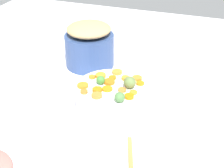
{
  "coord_description": "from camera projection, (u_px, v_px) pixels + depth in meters",
  "views": [
    {
      "loc": [
        0.3,
        -0.91,
        0.72
      ],
      "look_at": [
        -0.03,
        0.02,
        0.14
      ],
      "focal_mm": 52.78,
      "sensor_mm": 36.0,
      "label": 1
    }
  ],
  "objects": [
    {
      "name": "carrot_slice_1",
      "position": [
        133.0,
        92.0,
        1.11
      ],
      "size": [
        0.03,
        0.03,
        0.01
      ],
      "primitive_type": "cylinder",
      "rotation": [
        0.0,
        0.0,
        6.08
      ],
      "color": "orange",
      "rests_on": "serving_bowl_carrots"
    },
    {
      "name": "carrot_slice_8",
      "position": [
        83.0,
        85.0,
        1.14
      ],
      "size": [
        0.05,
        0.05,
        0.01
      ],
      "primitive_type": "cylinder",
      "rotation": [
        0.0,
        0.0,
        1.96
      ],
      "color": "orange",
      "rests_on": "serving_bowl_carrots"
    },
    {
      "name": "carrot_slice_11",
      "position": [
        107.0,
        89.0,
        1.13
      ],
      "size": [
        0.05,
        0.05,
        0.01
      ],
      "primitive_type": "cylinder",
      "rotation": [
        0.0,
        0.0,
        5.53
      ],
      "color": "orange",
      "rests_on": "serving_bowl_carrots"
    },
    {
      "name": "carrot_slice_4",
      "position": [
        112.0,
        78.0,
        1.19
      ],
      "size": [
        0.03,
        0.03,
        0.01
      ],
      "primitive_type": "cylinder",
      "rotation": [
        0.0,
        0.0,
        5.89
      ],
      "color": "orange",
      "rests_on": "serving_bowl_carrots"
    },
    {
      "name": "metal_pot",
      "position": [
        90.0,
        50.0,
        1.49
      ],
      "size": [
        0.22,
        0.22,
        0.15
      ],
      "primitive_type": "cylinder",
      "color": "navy",
      "rests_on": "tabletop"
    },
    {
      "name": "carrot_slice_2",
      "position": [
        122.0,
        90.0,
        1.12
      ],
      "size": [
        0.04,
        0.04,
        0.01
      ],
      "primitive_type": "cylinder",
      "rotation": [
        0.0,
        0.0,
        1.14
      ],
      "color": "orange",
      "rests_on": "serving_bowl_carrots"
    },
    {
      "name": "brussels_sprout_2",
      "position": [
        101.0,
        80.0,
        1.15
      ],
      "size": [
        0.03,
        0.03,
        0.03
      ],
      "primitive_type": "sphere",
      "color": "#438436",
      "rests_on": "serving_bowl_carrots"
    },
    {
      "name": "carrot_slice_15",
      "position": [
        97.0,
        95.0,
        1.09
      ],
      "size": [
        0.05,
        0.05,
        0.01
      ],
      "primitive_type": "cylinder",
      "rotation": [
        0.0,
        0.0,
        4.2
      ],
      "color": "orange",
      "rests_on": "serving_bowl_carrots"
    },
    {
      "name": "carrot_slice_5",
      "position": [
        129.0,
        96.0,
        1.08
      ],
      "size": [
        0.04,
        0.04,
        0.01
      ],
      "primitive_type": "cylinder",
      "rotation": [
        0.0,
        0.0,
        2.25
      ],
      "color": "orange",
      "rests_on": "serving_bowl_carrots"
    },
    {
      "name": "brussels_sprout_1",
      "position": [
        130.0,
        82.0,
        1.13
      ],
      "size": [
        0.04,
        0.04,
        0.04
      ],
      "primitive_type": "sphere",
      "color": "#5E743E",
      "rests_on": "serving_bowl_carrots"
    },
    {
      "name": "brussels_sprout_0",
      "position": [
        120.0,
        97.0,
        1.06
      ],
      "size": [
        0.03,
        0.03,
        0.03
      ],
      "primitive_type": "sphere",
      "color": "#4D7941",
      "rests_on": "serving_bowl_carrots"
    },
    {
      "name": "tabletop",
      "position": [
        118.0,
        118.0,
        1.19
      ],
      "size": [
        2.4,
        2.4,
        0.02
      ],
      "primitive_type": "cube",
      "color": "white",
      "rests_on": "ground"
    },
    {
      "name": "stuffing_mound",
      "position": [
        89.0,
        29.0,
        1.44
      ],
      "size": [
        0.2,
        0.2,
        0.06
      ],
      "primitive_type": "ellipsoid",
      "color": "tan",
      "rests_on": "metal_pot"
    },
    {
      "name": "carrot_slice_10",
      "position": [
        117.0,
        72.0,
        1.23
      ],
      "size": [
        0.05,
        0.05,
        0.01
      ],
      "primitive_type": "cylinder",
      "rotation": [
        0.0,
        0.0,
        2.53
      ],
      "color": "orange",
      "rests_on": "serving_bowl_carrots"
    },
    {
      "name": "carrot_slice_7",
      "position": [
        97.0,
        90.0,
        1.12
      ],
      "size": [
        0.03,
        0.03,
        0.01
      ],
      "primitive_type": "cylinder",
      "rotation": [
        0.0,
        0.0,
        3.13
      ],
      "color": "orange",
      "rests_on": "serving_bowl_carrots"
    },
    {
      "name": "carrot_slice_12",
      "position": [
        126.0,
        78.0,
        1.19
      ],
      "size": [
        0.04,
        0.04,
        0.01
      ],
      "primitive_type": "cylinder",
      "rotation": [
        0.0,
        0.0,
        3.82
      ],
      "color": "orange",
      "rests_on": "serving_bowl_carrots"
    },
    {
      "name": "carrot_slice_14",
      "position": [
        92.0,
        77.0,
        1.2
      ],
      "size": [
        0.03,
        0.03,
        0.01
      ],
      "primitive_type": "cylinder",
      "rotation": [
        0.0,
        0.0,
        0.2
      ],
      "color": "orange",
      "rests_on": "serving_bowl_carrots"
    },
    {
      "name": "carrot_slice_13",
      "position": [
        140.0,
        83.0,
        1.16
      ],
      "size": [
        0.04,
        0.04,
        0.01
      ],
      "primitive_type": "cylinder",
      "rotation": [
        0.0,
        0.0,
        0.44
      ],
      "color": "orange",
      "rests_on": "serving_bowl_carrots"
    },
    {
      "name": "carrot_slice_9",
      "position": [
        109.0,
        82.0,
        1.17
      ],
      "size": [
        0.06,
        0.06,
        0.01
      ],
      "primitive_type": "cylinder",
      "rotation": [
        0.0,
        0.0,
        4.03
      ],
      "color": "orange",
      "rests_on": "serving_bowl_carrots"
    },
    {
      "name": "serving_bowl_carrots",
      "position": [
        112.0,
        100.0,
        1.18
      ],
      "size": [
        0.26,
        0.26,
        0.11
      ],
      "primitive_type": "cylinder",
      "color": "white",
      "rests_on": "tabletop"
    },
    {
      "name": "carrot_slice_0",
      "position": [
        101.0,
        76.0,
        1.2
      ],
      "size": [
        0.05,
        0.05,
        0.01
      ],
      "primitive_type": "cylinder",
      "rotation": [
        0.0,
        0.0,
        0.36
      ],
      "color": "orange",
      "rests_on": "serving_bowl_carrots"
    },
    {
      "name": "carrot_slice_6",
      "position": [
        137.0,
        78.0,
        1.19
      ],
      "size": [
        0.05,
        0.05,
        0.01
      ],
      "primitive_type": "cylinder",
      "rotation": [
        0.0,
        0.0,
        2.56
      ],
      "color": "orange",
      "rests_on": "serving_bowl_carrots"
    },
    {
      "name": "carrot_slice_3",
      "position": [
        84.0,
        92.0,
        1.11
      ],
      "size": [
        0.04,
        0.04,
        0.01
      ],
      "primitive_type": "cylinder",
      "rotation": [
        0.0,
        0.0,
        0.59
      ],
      "color": "orange",
      "rests_on": "serving_bowl_carrots"
    }
  ]
}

